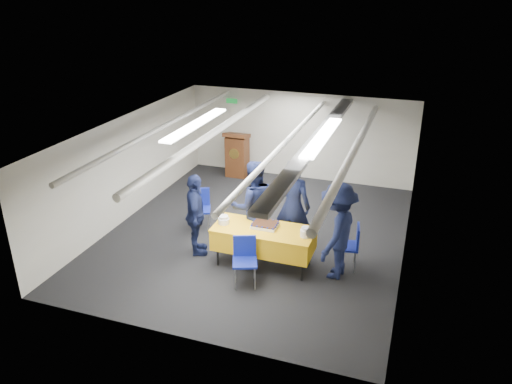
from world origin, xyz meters
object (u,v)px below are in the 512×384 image
serving_table (264,239)px  sailor_b (253,206)px  sheet_cake (265,225)px  sailor_c (196,215)px  chair_near (245,256)px  chair_right (351,242)px  chair_left (200,204)px  sailor_d (337,231)px  podium (237,154)px  sailor_a (293,206)px

serving_table → sailor_b: bearing=126.7°
sheet_cake → sailor_c: 1.37m
chair_near → chair_right: size_ratio=1.00×
chair_near → sailor_c: (-1.24, 0.65, 0.29)m
sheet_cake → chair_left: (-1.77, 0.98, -0.28)m
sheet_cake → sailor_d: (1.33, 0.02, 0.08)m
podium → sailor_d: 5.36m
chair_near → sailor_a: 1.52m
podium → sheet_cake: bearing=-62.6°
serving_table → sailor_d: (1.33, 0.10, 0.34)m
chair_left → sailor_c: bearing=-69.1°
sailor_b → serving_table: bearing=95.5°
podium → chair_near: bearing=-67.6°
serving_table → sheet_cake: 0.26m
chair_right → sailor_a: 1.31m
sailor_c → sailor_d: sailor_d is taller
podium → chair_near: 5.22m
chair_right → sailor_a: size_ratio=0.46×
podium → sailor_d: size_ratio=0.70×
serving_table → chair_right: (1.55, 0.44, -0.03)m
serving_table → sailor_c: bearing=179.6°
sailor_b → sailor_c: sailor_b is taller
sheet_cake → podium: podium is taller
podium → sailor_a: bearing=-54.3°
sheet_cake → chair_near: chair_near is taller
chair_near → sailor_b: (-0.24, 1.15, 0.40)m
chair_near → podium: bearing=112.4°
sheet_cake → chair_near: bearing=-100.6°
sailor_a → sailor_c: (-1.72, -0.72, -0.14)m
sailor_b → chair_left: bearing=-52.6°
serving_table → chair_right: bearing=15.7°
sheet_cake → sailor_b: (-0.38, 0.43, 0.12)m
chair_left → sailor_c: (0.40, -1.04, 0.29)m
chair_left → sailor_d: 3.27m
chair_right → sailor_c: 2.97m
sheet_cake → chair_left: chair_left is taller
serving_table → chair_left: size_ratio=2.14×
chair_near → sailor_b: size_ratio=0.47×
sheet_cake → chair_right: chair_right is taller
podium → chair_left: podium is taller
sailor_b → sailor_d: sailor_b is taller
chair_right → sailor_a: sailor_a is taller
chair_right → sailor_b: sailor_b is taller
sailor_b → sailor_c: size_ratio=1.14×
podium → sailor_c: 4.25m
serving_table → chair_near: size_ratio=2.14×
sheet_cake → podium: bearing=117.4°
sailor_b → sailor_c: (-0.99, -0.50, -0.11)m
chair_right → serving_table: bearing=-164.3°
chair_right → podium: bearing=134.5°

